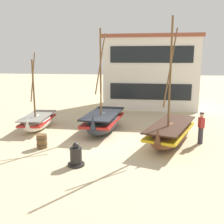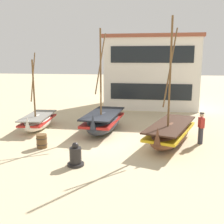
{
  "view_description": "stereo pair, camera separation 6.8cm",
  "coord_description": "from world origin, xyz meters",
  "px_view_note": "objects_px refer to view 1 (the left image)",
  "views": [
    {
      "loc": [
        2.33,
        -13.82,
        4.44
      ],
      "look_at": [
        0.0,
        1.0,
        1.4
      ],
      "focal_mm": 42.4,
      "sensor_mm": 36.0,
      "label": 1
    },
    {
      "loc": [
        2.4,
        -13.81,
        4.44
      ],
      "look_at": [
        0.0,
        1.0,
        1.4
      ],
      "focal_mm": 42.4,
      "sensor_mm": 36.0,
      "label": 2
    }
  ],
  "objects_px": {
    "wooden_barrel": "(42,141)",
    "capstan_winch": "(76,157)",
    "fishing_boat_centre_large": "(103,121)",
    "harbor_building_main": "(151,72)",
    "fishing_boat_far_right": "(38,121)",
    "fishing_boat_near_left": "(171,132)",
    "fisherman_by_hull": "(201,128)"
  },
  "relations": [
    {
      "from": "fishing_boat_near_left",
      "to": "fishing_boat_far_right",
      "type": "xyz_separation_m",
      "value": [
        -8.22,
        1.77,
        -0.11
      ]
    },
    {
      "from": "fisherman_by_hull",
      "to": "harbor_building_main",
      "type": "relative_size",
      "value": 0.2
    },
    {
      "from": "wooden_barrel",
      "to": "capstan_winch",
      "type": "bearing_deg",
      "value": -39.07
    },
    {
      "from": "fishing_boat_centre_large",
      "to": "fisherman_by_hull",
      "type": "height_order",
      "value": "fishing_boat_centre_large"
    },
    {
      "from": "fishing_boat_far_right",
      "to": "fisherman_by_hull",
      "type": "height_order",
      "value": "fishing_boat_far_right"
    },
    {
      "from": "fishing_boat_near_left",
      "to": "harbor_building_main",
      "type": "relative_size",
      "value": 0.76
    },
    {
      "from": "fishing_boat_centre_large",
      "to": "harbor_building_main",
      "type": "relative_size",
      "value": 0.73
    },
    {
      "from": "fishing_boat_near_left",
      "to": "capstan_winch",
      "type": "height_order",
      "value": "fishing_boat_near_left"
    },
    {
      "from": "capstan_winch",
      "to": "fishing_boat_far_right",
      "type": "bearing_deg",
      "value": 127.47
    },
    {
      "from": "fishing_boat_near_left",
      "to": "fishing_boat_far_right",
      "type": "distance_m",
      "value": 8.41
    },
    {
      "from": "capstan_winch",
      "to": "wooden_barrel",
      "type": "height_order",
      "value": "capstan_winch"
    },
    {
      "from": "fisherman_by_hull",
      "to": "capstan_winch",
      "type": "bearing_deg",
      "value": -145.66
    },
    {
      "from": "harbor_building_main",
      "to": "capstan_winch",
      "type": "bearing_deg",
      "value": -100.85
    },
    {
      "from": "fishing_boat_centre_large",
      "to": "fisherman_by_hull",
      "type": "distance_m",
      "value": 5.72
    },
    {
      "from": "fishing_boat_far_right",
      "to": "harbor_building_main",
      "type": "height_order",
      "value": "harbor_building_main"
    },
    {
      "from": "fishing_boat_near_left",
      "to": "wooden_barrel",
      "type": "xyz_separation_m",
      "value": [
        -6.45,
        -1.71,
        -0.27
      ]
    },
    {
      "from": "fisherman_by_hull",
      "to": "wooden_barrel",
      "type": "xyz_separation_m",
      "value": [
        -8.02,
        -1.97,
        -0.48
      ]
    },
    {
      "from": "fisherman_by_hull",
      "to": "fishing_boat_centre_large",
      "type": "bearing_deg",
      "value": 164.77
    },
    {
      "from": "wooden_barrel",
      "to": "harbor_building_main",
      "type": "bearing_deg",
      "value": 68.14
    },
    {
      "from": "fishing_boat_centre_large",
      "to": "capstan_winch",
      "type": "relative_size",
      "value": 6.03
    },
    {
      "from": "wooden_barrel",
      "to": "fisherman_by_hull",
      "type": "bearing_deg",
      "value": 13.77
    },
    {
      "from": "capstan_winch",
      "to": "wooden_barrel",
      "type": "relative_size",
      "value": 1.45
    },
    {
      "from": "fishing_boat_centre_large",
      "to": "harbor_building_main",
      "type": "xyz_separation_m",
      "value": [
        2.7,
        9.5,
        2.57
      ]
    },
    {
      "from": "capstan_winch",
      "to": "harbor_building_main",
      "type": "xyz_separation_m",
      "value": [
        2.85,
        14.88,
        2.84
      ]
    },
    {
      "from": "fishing_boat_near_left",
      "to": "fishing_boat_far_right",
      "type": "height_order",
      "value": "fishing_boat_near_left"
    },
    {
      "from": "fishing_boat_far_right",
      "to": "capstan_winch",
      "type": "height_order",
      "value": "fishing_boat_far_right"
    },
    {
      "from": "fishing_boat_centre_large",
      "to": "wooden_barrel",
      "type": "relative_size",
      "value": 8.71
    },
    {
      "from": "fishing_boat_far_right",
      "to": "capstan_winch",
      "type": "distance_m",
      "value": 6.78
    },
    {
      "from": "fishing_boat_near_left",
      "to": "wooden_barrel",
      "type": "distance_m",
      "value": 6.68
    },
    {
      "from": "fishing_boat_far_right",
      "to": "wooden_barrel",
      "type": "xyz_separation_m",
      "value": [
        1.77,
        -3.47,
        -0.16
      ]
    },
    {
      "from": "wooden_barrel",
      "to": "harbor_building_main",
      "type": "xyz_separation_m",
      "value": [
        5.2,
        12.97,
        2.89
      ]
    },
    {
      "from": "fishing_boat_far_right",
      "to": "fisherman_by_hull",
      "type": "distance_m",
      "value": 9.92
    }
  ]
}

